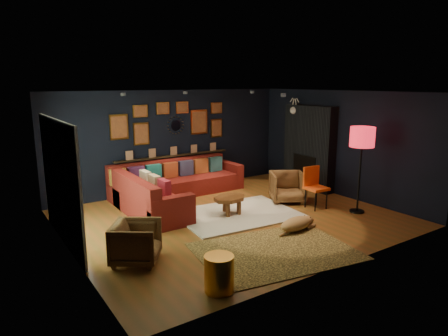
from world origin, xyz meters
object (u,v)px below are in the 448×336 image
sectional (168,189)px  coffee_table (230,200)px  pouf (146,201)px  gold_stool (219,273)px  orange_chair (314,184)px  armchair_right (288,186)px  floor_lamp (362,140)px  dog (297,221)px  armchair_left (136,240)px

sectional → coffee_table: 1.76m
pouf → gold_stool: bearing=-98.3°
coffee_table → orange_chair: 2.00m
pouf → armchair_right: 3.31m
orange_chair → floor_lamp: (0.55, -0.78, 1.04)m
floor_lamp → dog: floor_lamp is taller
sectional → floor_lamp: (3.11, -3.01, 1.27)m
sectional → armchair_left: sectional is taller
pouf → floor_lamp: floor_lamp is taller
dog → armchair_right: bearing=46.4°
floor_lamp → gold_stool: bearing=-165.2°
coffee_table → orange_chair: bearing=-17.5°
armchair_right → floor_lamp: (0.74, -1.43, 1.20)m
coffee_table → armchair_left: (-2.51, -1.05, 0.03)m
gold_stool → floor_lamp: 4.70m
armchair_left → pouf: bearing=8.7°
armchair_right → sectional: bearing=177.0°
sectional → pouf: bearing=-154.8°
sectional → floor_lamp: size_ratio=1.82×
orange_chair → floor_lamp: size_ratio=0.50×
orange_chair → dog: orange_chair is taller
gold_stool → sectional: bearing=73.3°
orange_chair → dog: 1.64m
coffee_table → armchair_right: size_ratio=1.05×
sectional → pouf: size_ratio=6.27×
armchair_right → orange_chair: orange_chair is taller
sectional → armchair_left: size_ratio=4.69×
armchair_right → dog: 1.91m
armchair_right → orange_chair: size_ratio=0.84×
armchair_left → gold_stool: (0.60, -1.47, -0.11)m
sectional → pouf: sectional is taller
pouf → armchair_right: bearing=-22.3°
gold_stool → floor_lamp: (4.36, 1.15, 1.34)m
floor_lamp → armchair_right: bearing=117.4°
armchair_right → pouf: bearing=-171.7°
coffee_table → dog: 1.57m
gold_stool → orange_chair: orange_chair is taller
coffee_table → dog: (0.55, -1.46, -0.15)m
coffee_table → dog: bearing=-69.4°
armchair_right → coffee_table: bearing=-147.5°
sectional → dog: sectional is taller
armchair_left → orange_chair: size_ratio=0.78×
sectional → dog: 3.32m
armchair_left → floor_lamp: size_ratio=0.39×
pouf → dog: 3.36m
sectional → pouf: (-0.69, -0.32, -0.11)m
sectional → orange_chair: 3.41m
armchair_left → dog: armchair_left is taller
pouf → gold_stool: size_ratio=1.06×
sectional → coffee_table: (0.67, -1.63, 0.02)m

